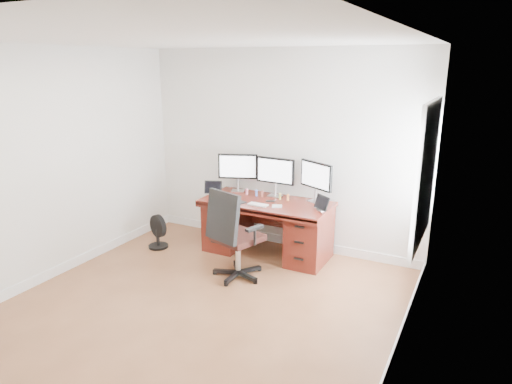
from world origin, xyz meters
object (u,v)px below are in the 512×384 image
at_px(office_chair, 235,249).
at_px(floor_fan, 158,232).
at_px(monitor_center, 275,172).
at_px(keyboard, 258,205).
at_px(desk, 267,225).

distance_m(office_chair, floor_fan, 1.46).
bearing_deg(monitor_center, keyboard, -90.41).
bearing_deg(monitor_center, desk, -88.35).
xyz_separation_m(desk, office_chair, (-0.03, -0.83, -0.04)).
height_order(floor_fan, keyboard, keyboard).
bearing_deg(desk, office_chair, -91.88).
bearing_deg(office_chair, desk, 105.46).
bearing_deg(floor_fan, desk, 38.41).
bearing_deg(office_chair, keyboard, 106.36).
relative_size(floor_fan, monitor_center, 0.86).
bearing_deg(floor_fan, monitor_center, 46.29).
xyz_separation_m(office_chair, floor_fan, (-1.42, 0.32, -0.14)).
distance_m(desk, floor_fan, 1.55).
height_order(floor_fan, monitor_center, monitor_center).
height_order(office_chair, floor_fan, office_chair).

